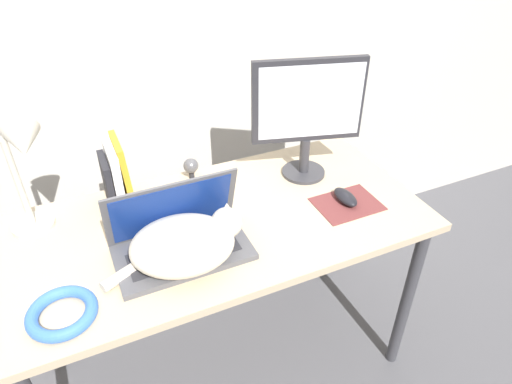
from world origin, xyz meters
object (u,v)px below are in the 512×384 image
(webcam, at_px, (191,166))
(cat, at_px, (186,243))
(laptop, at_px, (180,239))
(computer_mouse, at_px, (345,197))
(book_row, at_px, (116,177))
(external_monitor, at_px, (308,112))
(desk_lamp, at_px, (24,161))
(cable_coil, at_px, (62,313))

(webcam, bearing_deg, cat, -109.66)
(laptop, relative_size, webcam, 4.94)
(computer_mouse, relative_size, book_row, 0.47)
(external_monitor, xyz_separation_m, computer_mouse, (0.04, -0.22, -0.23))
(desk_lamp, relative_size, webcam, 4.85)
(cat, relative_size, webcam, 5.36)
(cat, distance_m, external_monitor, 0.63)
(computer_mouse, bearing_deg, external_monitor, 101.01)
(book_row, bearing_deg, cat, -71.87)
(cat, xyz_separation_m, external_monitor, (0.54, 0.27, 0.18))
(cat, relative_size, external_monitor, 0.97)
(external_monitor, bearing_deg, book_row, 171.87)
(cable_coil, relative_size, webcam, 2.24)
(computer_mouse, height_order, desk_lamp, desk_lamp)
(cable_coil, height_order, webcam, webcam)
(webcam, bearing_deg, cable_coil, -135.92)
(external_monitor, relative_size, book_row, 1.84)
(external_monitor, bearing_deg, cat, -153.14)
(cat, xyz_separation_m, book_row, (-0.12, 0.37, 0.04))
(book_row, bearing_deg, external_monitor, -8.13)
(laptop, bearing_deg, desk_lamp, 142.76)
(laptop, distance_m, computer_mouse, 0.59)
(laptop, height_order, cat, laptop)
(desk_lamp, bearing_deg, laptop, -37.24)
(cat, height_order, book_row, book_row)
(laptop, height_order, book_row, book_row)
(external_monitor, distance_m, webcam, 0.46)
(computer_mouse, distance_m, webcam, 0.56)
(external_monitor, relative_size, cable_coil, 2.47)
(book_row, xyz_separation_m, desk_lamp, (-0.24, -0.04, 0.15))
(cable_coil, bearing_deg, book_row, 62.01)
(laptop, bearing_deg, computer_mouse, 0.30)
(desk_lamp, bearing_deg, computer_mouse, -15.95)
(laptop, xyz_separation_m, cable_coil, (-0.35, -0.12, -0.03))
(book_row, distance_m, cable_coil, 0.50)
(book_row, bearing_deg, desk_lamp, -170.46)
(book_row, xyz_separation_m, webcam, (0.27, 0.05, -0.06))
(cat, bearing_deg, computer_mouse, 5.60)
(cat, xyz_separation_m, cable_coil, (-0.35, -0.07, -0.05))
(cat, bearing_deg, webcam, 70.34)
(external_monitor, xyz_separation_m, book_row, (-0.66, 0.09, -0.15))
(laptop, xyz_separation_m, desk_lamp, (-0.36, 0.27, 0.21))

